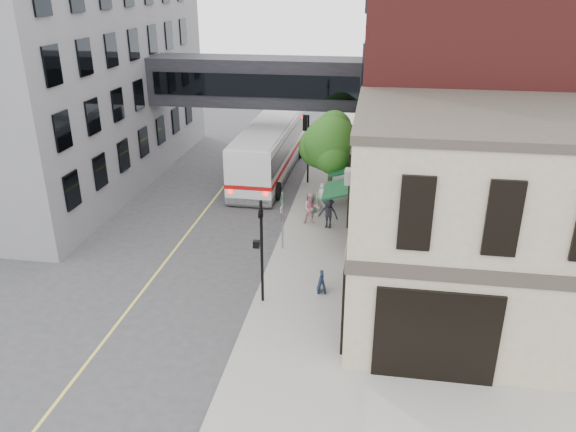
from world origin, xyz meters
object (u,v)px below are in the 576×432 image
(sandwich_board, at_px, (322,282))
(pedestrian_a, at_px, (322,197))
(bus, at_px, (270,147))
(pedestrian_c, at_px, (328,213))
(newspaper_box, at_px, (311,203))
(pedestrian_b, at_px, (311,208))

(sandwich_board, bearing_deg, pedestrian_a, 87.37)
(bus, bearing_deg, pedestrian_c, -61.09)
(pedestrian_c, bearing_deg, newspaper_box, 133.21)
(bus, height_order, pedestrian_b, bus)
(bus, height_order, newspaper_box, bus)
(pedestrian_c, bearing_deg, bus, 133.20)
(bus, relative_size, sandwich_board, 14.37)
(bus, height_order, sandwich_board, bus)
(sandwich_board, bearing_deg, newspaper_box, 91.34)
(pedestrian_a, bearing_deg, bus, 137.37)
(pedestrian_b, bearing_deg, pedestrian_a, 68.90)
(pedestrian_b, height_order, sandwich_board, pedestrian_b)
(bus, xyz_separation_m, pedestrian_a, (4.29, -6.50, -0.97))
(pedestrian_a, bearing_deg, sandwich_board, -70.27)
(newspaper_box, distance_m, sandwich_board, 9.05)
(pedestrian_b, bearing_deg, pedestrian_c, -30.77)
(pedestrian_b, xyz_separation_m, newspaper_box, (-0.20, 1.74, -0.38))
(pedestrian_a, distance_m, pedestrian_c, 2.36)
(pedestrian_c, xyz_separation_m, newspaper_box, (-1.18, 2.13, -0.35))
(bus, height_order, pedestrian_a, bus)
(pedestrian_b, bearing_deg, sandwich_board, -88.46)
(bus, bearing_deg, pedestrian_a, -56.58)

